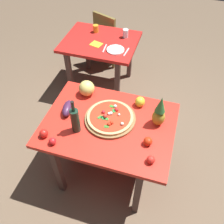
% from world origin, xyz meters
% --- Properties ---
extents(ground_plane, '(10.00, 10.00, 0.00)m').
position_xyz_m(ground_plane, '(0.00, 0.00, 0.00)').
color(ground_plane, brown).
extents(display_table, '(1.19, 0.88, 0.76)m').
position_xyz_m(display_table, '(0.00, 0.00, 0.67)').
color(display_table, '#50342F').
rests_on(display_table, ground_plane).
extents(background_table, '(0.96, 0.77, 0.76)m').
position_xyz_m(background_table, '(-0.53, 1.31, 0.64)').
color(background_table, '#50342F').
rests_on(background_table, ground_plane).
extents(dining_chair, '(0.52, 0.52, 0.85)m').
position_xyz_m(dining_chair, '(-0.61, 1.93, 0.48)').
color(dining_chair, olive).
rests_on(dining_chair, ground_plane).
extents(pizza_board, '(0.47, 0.47, 0.02)m').
position_xyz_m(pizza_board, '(0.00, 0.05, 0.77)').
color(pizza_board, olive).
rests_on(pizza_board, display_table).
extents(pizza, '(0.42, 0.42, 0.06)m').
position_xyz_m(pizza, '(0.00, 0.05, 0.80)').
color(pizza, tan).
rests_on(pizza, pizza_board).
extents(wine_bottle, '(0.08, 0.08, 0.35)m').
position_xyz_m(wine_bottle, '(-0.25, -0.16, 0.89)').
color(wine_bottle, '#173022').
rests_on(wine_bottle, display_table).
extents(pineapple_left, '(0.11, 0.11, 0.32)m').
position_xyz_m(pineapple_left, '(0.42, 0.13, 0.91)').
color(pineapple_left, '#AC8D29').
rests_on(pineapple_left, display_table).
extents(melon, '(0.16, 0.16, 0.16)m').
position_xyz_m(melon, '(-0.33, 0.31, 0.84)').
color(melon, '#D8C963').
rests_on(melon, display_table).
extents(bell_pepper, '(0.10, 0.10, 0.11)m').
position_xyz_m(bell_pepper, '(0.22, 0.31, 0.81)').
color(bell_pepper, yellow).
rests_on(bell_pepper, display_table).
extents(eggplant, '(0.12, 0.21, 0.09)m').
position_xyz_m(eggplant, '(-0.41, 0.03, 0.81)').
color(eggplant, '#442140').
rests_on(eggplant, display_table).
extents(tomato_beside_pepper, '(0.08, 0.08, 0.08)m').
position_xyz_m(tomato_beside_pepper, '(-0.49, -0.30, 0.80)').
color(tomato_beside_pepper, red).
rests_on(tomato_beside_pepper, display_table).
extents(tomato_at_corner, '(0.06, 0.06, 0.06)m').
position_xyz_m(tomato_at_corner, '(-0.38, -0.35, 0.79)').
color(tomato_at_corner, red).
rests_on(tomato_at_corner, display_table).
extents(tomato_near_board, '(0.08, 0.08, 0.08)m').
position_xyz_m(tomato_near_board, '(0.38, -0.13, 0.80)').
color(tomato_near_board, red).
rests_on(tomato_near_board, display_table).
extents(tomato_by_bottle, '(0.07, 0.07, 0.07)m').
position_xyz_m(tomato_by_bottle, '(0.44, -0.29, 0.80)').
color(tomato_by_bottle, red).
rests_on(tomato_by_bottle, display_table).
extents(drinking_glass_juice, '(0.07, 0.07, 0.10)m').
position_xyz_m(drinking_glass_juice, '(-0.66, 1.51, 0.81)').
color(drinking_glass_juice, gold).
rests_on(drinking_glass_juice, background_table).
extents(drinking_glass_water, '(0.07, 0.07, 0.11)m').
position_xyz_m(drinking_glass_water, '(-0.24, 1.49, 0.82)').
color(drinking_glass_water, silver).
rests_on(drinking_glass_water, background_table).
extents(dinner_plate, '(0.22, 0.22, 0.02)m').
position_xyz_m(dinner_plate, '(-0.27, 1.15, 0.77)').
color(dinner_plate, white).
rests_on(dinner_plate, background_table).
extents(fork_utensil, '(0.03, 0.18, 0.01)m').
position_xyz_m(fork_utensil, '(-0.41, 1.15, 0.77)').
color(fork_utensil, silver).
rests_on(fork_utensil, background_table).
extents(knife_utensil, '(0.03, 0.18, 0.01)m').
position_xyz_m(knife_utensil, '(-0.13, 1.15, 0.77)').
color(knife_utensil, silver).
rests_on(knife_utensil, background_table).
extents(napkin_folded, '(0.17, 0.15, 0.01)m').
position_xyz_m(napkin_folded, '(-0.55, 1.21, 0.76)').
color(napkin_folded, yellow).
rests_on(napkin_folded, background_table).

